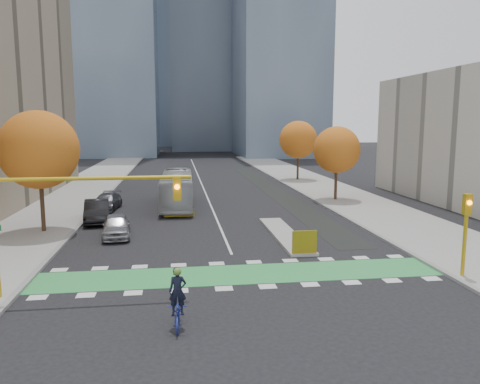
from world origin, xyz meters
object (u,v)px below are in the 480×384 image
object	(u,v)px
parked_car_b	(97,211)
traffic_signal_east	(466,222)
tree_west	(39,150)
cyclist	(178,307)
parked_car_c	(107,202)
tree_east_far	(298,140)
hazard_board	(305,242)
tree_east_near	(337,150)
bus	(177,189)
parked_car_a	(116,226)
traffic_signal_west	(58,204)

from	to	relation	value
parked_car_b	traffic_signal_east	bearing A→B (deg)	-46.32
tree_west	cyclist	size ratio (longest dim) A/B	3.66
parked_car_b	parked_car_c	bearing A→B (deg)	82.45
cyclist	parked_car_c	bearing A→B (deg)	105.28
tree_east_far	traffic_signal_east	size ratio (longest dim) A/B	1.87
hazard_board	tree_east_near	distance (m)	19.93
hazard_board	bus	bearing A→B (deg)	112.63
cyclist	parked_car_a	bearing A→B (deg)	106.87
traffic_signal_west	parked_car_c	world-z (taller)	traffic_signal_west
tree_east_far	bus	world-z (taller)	tree_east_far
tree_east_near	cyclist	bearing A→B (deg)	-119.94
hazard_board	traffic_signal_east	distance (m)	8.26
tree_west	parked_car_c	distance (m)	9.99
tree_east_far	parked_car_b	size ratio (longest dim) A/B	1.53
tree_east_near	traffic_signal_west	world-z (taller)	tree_east_near
tree_east_far	traffic_signal_east	distance (m)	38.64
hazard_board	cyclist	size ratio (longest dim) A/B	0.62
tree_west	bus	world-z (taller)	tree_west
tree_east_near	cyclist	size ratio (longest dim) A/B	3.15
parked_car_c	tree_west	bearing A→B (deg)	-103.85
tree_east_near	traffic_signal_east	xyz separation A→B (m)	(-1.50, -22.51, -2.13)
bus	traffic_signal_west	bearing A→B (deg)	-101.66
traffic_signal_east	parked_car_c	bearing A→B (deg)	133.34
hazard_board	cyclist	distance (m)	10.92
tree_west	parked_car_b	size ratio (longest dim) A/B	1.64
tree_east_near	bus	bearing A→B (deg)	-176.16
cyclist	parked_car_c	xyz separation A→B (m)	(-5.94, 24.29, -0.06)
tree_east_near	parked_car_b	size ratio (longest dim) A/B	1.41
parked_car_c	hazard_board	bearing A→B (deg)	-44.47
traffic_signal_west	bus	distance (m)	22.20
tree_west	tree_east_far	bearing A→B (deg)	46.70
tree_east_far	parked_car_a	bearing A→B (deg)	-124.97
traffic_signal_east	parked_car_b	distance (m)	25.08
traffic_signal_east	bus	world-z (taller)	traffic_signal_east
traffic_signal_west	parked_car_a	xyz separation A→B (m)	(0.95, 10.66, -3.29)
tree_east_far	traffic_signal_east	xyz separation A→B (m)	(-2.00, -38.51, -2.51)
tree_east_near	cyclist	xyz separation A→B (m)	(-15.06, -26.14, -4.11)
tree_west	bus	xyz separation A→B (m)	(9.00, 8.99, -4.04)
hazard_board	bus	world-z (taller)	bus
traffic_signal_west	parked_car_b	xyz separation A→B (m)	(-1.07, 15.66, -3.21)
hazard_board	traffic_signal_west	world-z (taller)	traffic_signal_west
parked_car_a	parked_car_c	distance (m)	10.20
tree_east_near	parked_car_c	bearing A→B (deg)	-174.97
hazard_board	tree_west	bearing A→B (deg)	154.01
hazard_board	parked_car_c	distance (m)	20.58
parked_car_b	bus	bearing A→B (deg)	36.68
traffic_signal_west	cyclist	size ratio (longest dim) A/B	3.80
parked_car_a	bus	bearing A→B (deg)	64.29
tree_east_far	parked_car_b	xyz separation A→B (m)	(-21.50, -22.85, -4.41)
traffic_signal_east	bus	size ratio (longest dim) A/B	0.36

